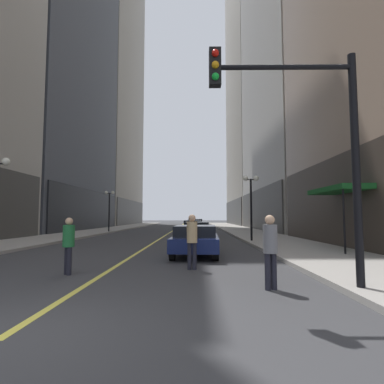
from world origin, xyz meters
name	(u,v)px	position (x,y,z in m)	size (l,w,h in m)	color
ground_plane	(174,230)	(0.00, 35.00, 0.00)	(200.00, 200.00, 0.00)	#38383A
sidewalk_left	(109,229)	(-8.25, 35.00, 0.07)	(4.50, 78.00, 0.15)	#9E9991
sidewalk_right	(239,230)	(8.25, 35.00, 0.07)	(4.50, 78.00, 0.15)	#9E9991
lane_centre_stripe	(174,230)	(0.00, 35.00, 0.00)	(0.16, 70.00, 0.01)	#E5D64C
building_left_mid	(39,50)	(-17.69, 34.50, 23.43)	(14.57, 24.00, 47.01)	#4C515B
building_left_far	(108,33)	(-16.28, 60.00, 41.32)	(11.73, 26.00, 82.83)	#A8A399
building_right_far	(267,8)	(18.25, 60.00, 46.82)	(15.68, 26.00, 93.79)	#A8A399
storefront_awning_right	(339,190)	(9.69, 10.69, 2.98)	(1.60, 4.07, 3.12)	#144C1E
car_navy	(196,239)	(2.74, 9.27, 0.72)	(2.12, 4.52, 1.32)	#141E4C
car_yellow	(197,230)	(2.83, 18.06, 0.72)	(1.81, 4.76, 1.32)	yellow
car_green	(193,226)	(2.46, 27.63, 0.72)	(2.05, 4.79, 1.32)	#196038
car_grey	(194,224)	(2.52, 37.94, 0.72)	(1.88, 4.09, 1.32)	slate
car_white	(197,223)	(2.93, 45.36, 0.72)	(1.97, 4.35, 1.32)	silver
pedestrian_in_green_parka	(69,241)	(-1.03, 4.86, 0.98)	(0.48, 0.48, 1.68)	black
pedestrian_in_grey_suit	(270,246)	(4.50, 3.04, 1.02)	(0.42, 0.42, 1.75)	black
pedestrian_in_tan_trench	(192,237)	(2.62, 5.80, 1.04)	(0.35, 0.35, 1.78)	black
traffic_light_near_right	(309,128)	(5.35, 2.65, 3.74)	(3.43, 0.35, 5.65)	black
street_lamp_left_far	(109,202)	(-6.40, 28.45, 3.26)	(1.06, 0.36, 4.43)	black
street_lamp_right_mid	(251,193)	(6.40, 16.14, 3.26)	(1.06, 0.36, 4.43)	black
fire_hydrant_right	(274,241)	(6.90, 12.31, 0.40)	(0.28, 0.28, 0.80)	red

